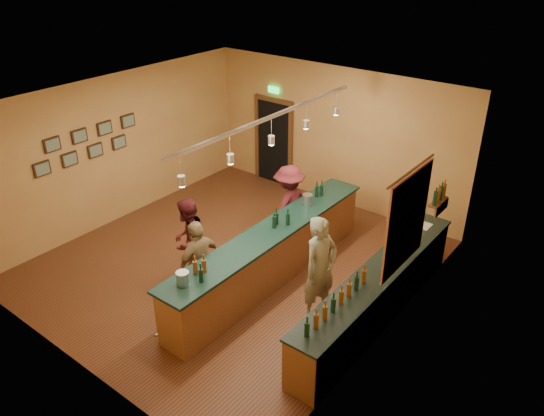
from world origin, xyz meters
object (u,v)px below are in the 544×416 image
Objects in this scene: customer_b at (199,263)px; customer_c at (289,205)px; bartender at (320,269)px; bar_stool at (395,226)px; tasting_bar at (271,251)px; back_counter at (377,294)px; customer_a at (188,241)px.

customer_c is at bearing -177.92° from customer_b.
customer_c is at bearing 59.69° from bartender.
tasting_bar is at bearing -122.11° from bar_stool.
back_counter is 2.68× the size of customer_c.
customer_c is (0.65, 2.18, 0.03)m from customer_a.
customer_b is 0.94× the size of customer_c.
bartender is 2.55m from bar_stool.
back_counter is 0.89× the size of tasting_bar.
bartender reaches higher than tasting_bar.
customer_b is (-1.81, -0.94, -0.13)m from bartender.
customer_a is at bearing -118.06° from customer_b.
bartender is 1.13× the size of customer_a.
tasting_bar is 3.00× the size of customer_c.
customer_b is (-2.60, -1.46, 0.31)m from back_counter.
bartender reaches higher than back_counter.
tasting_bar reaches higher than bar_stool.
customer_a is at bearing -143.25° from tasting_bar.
tasting_bar is 1.40m from customer_b.
back_counter is 1.04m from bartender.
bartender is at bearing -14.69° from tasting_bar.
bar_stool is (1.93, 3.48, -0.18)m from customer_b.
customer_a is 0.75m from customer_b.
customer_b reaches higher than back_counter.
customer_c is (-0.55, 1.28, 0.24)m from tasting_bar.
bar_stool is at bearing 118.91° from customer_c.
back_counter is at bearing 85.02° from customer_a.
bartender is at bearing 119.63° from customer_b.
bar_stool is at bearing 153.05° from customer_b.
bartender is at bearing 79.62° from customer_a.
bartender is 1.16× the size of customer_b.
tasting_bar is 1.34m from bartender.
bartender is 2.53m from customer_a.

